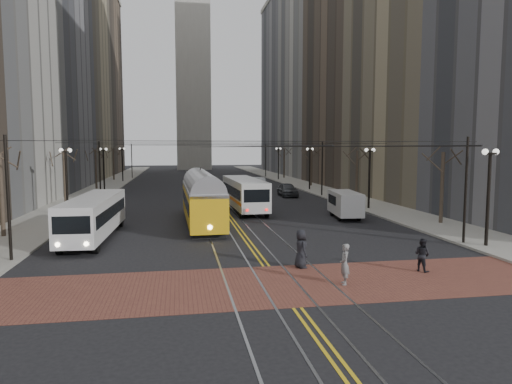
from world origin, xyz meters
name	(u,v)px	position (x,y,z in m)	size (l,w,h in m)	color
ground	(263,262)	(0.00, 0.00, 0.00)	(260.00, 260.00, 0.00)	black
sidewalk_left	(103,188)	(-15.00, 45.00, 0.07)	(5.00, 140.00, 0.15)	gray
sidewalk_right	(305,185)	(15.00, 45.00, 0.07)	(5.00, 140.00, 0.15)	gray
crosswalk_band	(280,284)	(0.00, -4.00, 0.01)	(25.00, 6.00, 0.01)	brown
streetcar_rails	(208,187)	(0.00, 45.00, 0.00)	(4.80, 130.00, 0.02)	gray
centre_lines	(208,187)	(0.00, 45.00, 0.01)	(0.42, 130.00, 0.01)	gold
building_left_mid	(21,67)	(-25.50, 46.00, 17.00)	(16.00, 20.00, 34.00)	slate
building_left_midfar	(44,35)	(-27.50, 66.00, 26.00)	(20.00, 20.00, 52.00)	gray
building_left_far	(81,84)	(-25.50, 86.00, 20.00)	(16.00, 20.00, 40.00)	brown
building_right_mid	(369,77)	(25.50, 46.00, 17.00)	(16.00, 20.00, 34.00)	brown
building_right_midfar	(338,46)	(27.50, 66.00, 26.00)	(20.00, 20.00, 52.00)	#A4A29A
building_right_far	(301,89)	(25.50, 86.00, 20.00)	(16.00, 20.00, 40.00)	slate
clock_tower	(192,33)	(0.00, 102.00, 35.96)	(12.00, 12.00, 66.00)	#B2AFA5
lamp_posts	(216,175)	(0.00, 28.75, 2.80)	(27.60, 57.20, 5.60)	black
street_trees	(212,172)	(0.00, 35.25, 2.80)	(31.68, 53.28, 5.60)	#382D23
trolley_wires	(212,165)	(0.00, 34.83, 3.77)	(25.96, 120.00, 6.60)	black
transit_bus	(94,218)	(-9.74, 7.76, 1.38)	(2.30, 11.02, 2.75)	silver
streetcar	(202,204)	(-2.50, 12.43, 1.59)	(2.50, 13.46, 3.17)	gold
rear_bus	(244,195)	(1.80, 19.16, 1.51)	(2.51, 11.54, 3.01)	silver
cargo_van	(345,205)	(9.51, 13.24, 1.12)	(1.94, 5.04, 2.23)	#BCBCBC
sedan_grey	(288,190)	(8.80, 30.76, 0.82)	(1.93, 4.79, 1.63)	#404448
sedan_silver	(259,183)	(7.01, 40.45, 0.85)	(1.80, 5.17, 1.70)	#AAADB2
pedestrian_a	(301,249)	(1.64, -1.50, 0.97)	(0.93, 0.61, 1.91)	black
pedestrian_b	(345,264)	(2.78, -4.51, 0.91)	(0.65, 0.43, 1.79)	slate
pedestrian_c	(422,255)	(7.22, -3.12, 0.81)	(0.78, 0.60, 1.60)	black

